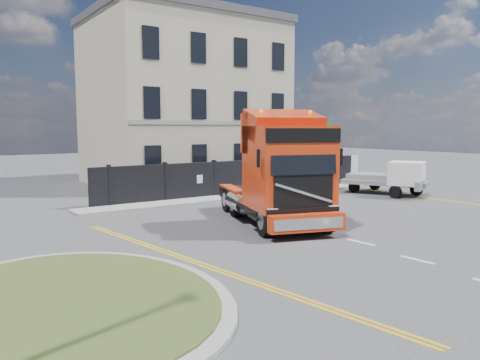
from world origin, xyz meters
TOP-DOWN VIEW (x-y plane):
  - ground at (0.00, 0.00)m, footprint 120.00×120.00m
  - traffic_island at (-7.00, -3.00)m, footprint 6.80×6.80m
  - hoarding_fence at (6.55, 9.00)m, footprint 18.80×0.25m
  - georgian_building at (6.00, 16.50)m, footprint 12.30×10.30m
  - tree at (14.38, 12.10)m, footprint 3.20×3.20m
  - pavement_far at (6.00, 8.10)m, footprint 20.00×1.60m
  - truck at (2.14, 0.85)m, footprint 4.95×7.92m
  - flatbed_pickup at (13.00, 3.51)m, footprint 3.88×5.28m

SIDE VIEW (x-z plane):
  - ground at x=0.00m, z-range 0.00..0.00m
  - pavement_far at x=6.00m, z-range 0.00..0.12m
  - traffic_island at x=-7.00m, z-range 0.00..0.16m
  - hoarding_fence at x=6.55m, z-range 0.00..2.00m
  - flatbed_pickup at x=13.00m, z-range 0.08..2.07m
  - truck at x=2.14m, z-range -0.23..4.22m
  - tree at x=14.38m, z-range 0.65..5.45m
  - georgian_building at x=6.00m, z-range -0.63..12.17m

